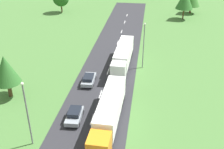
# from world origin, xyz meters

# --- Properties ---
(road) EXTENTS (10.00, 140.00, 0.06)m
(road) POSITION_xyz_m (0.00, 24.50, 0.03)
(road) COLOR #2B2B30
(road) RESTS_ON ground
(truck_second) EXTENTS (2.84, 14.38, 3.61)m
(truck_second) POSITION_xyz_m (2.47, 28.10, 2.13)
(truck_second) COLOR orange
(truck_second) RESTS_ON road
(truck_third) EXTENTS (2.82, 13.72, 3.64)m
(truck_third) POSITION_xyz_m (2.39, 45.54, 2.16)
(truck_third) COLOR white
(truck_third) RESTS_ON road
(car_third) EXTENTS (2.04, 4.12, 1.49)m
(car_third) POSITION_xyz_m (-2.30, 28.57, 0.83)
(car_third) COLOR #8C939E
(car_third) RESTS_ON road
(car_fourth) EXTENTS (2.00, 4.33, 1.44)m
(car_fourth) POSITION_xyz_m (-2.54, 38.45, 0.82)
(car_fourth) COLOR #8C939E
(car_fourth) RESTS_ON road
(lamppost_second) EXTENTS (0.36, 0.36, 8.51)m
(lamppost_second) POSITION_xyz_m (-6.12, 23.35, 4.73)
(lamppost_second) COLOR slate
(lamppost_second) RESTS_ON ground
(lamppost_third) EXTENTS (0.36, 0.36, 8.54)m
(lamppost_third) POSITION_xyz_m (6.03, 45.70, 4.75)
(lamppost_third) COLOR slate
(lamppost_third) RESTS_ON ground
(tree_ash) EXTENTS (3.95, 3.95, 6.75)m
(tree_ash) POSITION_xyz_m (-13.66, 33.00, 4.54)
(tree_ash) COLOR #513823
(tree_ash) RESTS_ON ground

